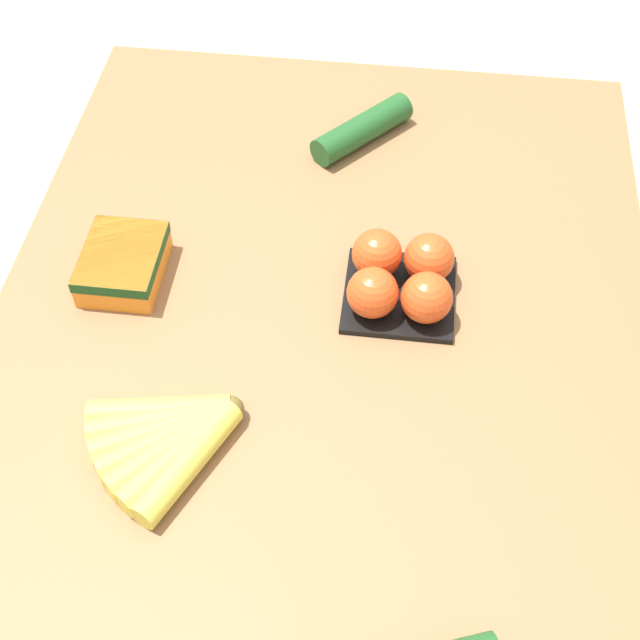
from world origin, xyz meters
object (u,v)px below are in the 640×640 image
at_px(cucumber_near, 362,129).
at_px(banana_bunch, 171,438).
at_px(carrot_bag, 123,262).
at_px(tomato_pack, 401,278).

bearing_deg(cucumber_near, banana_bunch, -16.38).
xyz_separation_m(banana_bunch, carrot_bag, (-0.29, -0.14, 0.01)).
relative_size(banana_bunch, cucumber_near, 1.14).
distance_m(carrot_bag, cucumber_near, 0.49).
relative_size(banana_bunch, tomato_pack, 1.26).
bearing_deg(carrot_bag, tomato_pack, 91.10).
bearing_deg(carrot_bag, cucumber_near, 137.72).
bearing_deg(tomato_pack, carrot_bag, -88.90).
relative_size(tomato_pack, cucumber_near, 0.91).
bearing_deg(tomato_pack, cucumber_near, -165.96).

